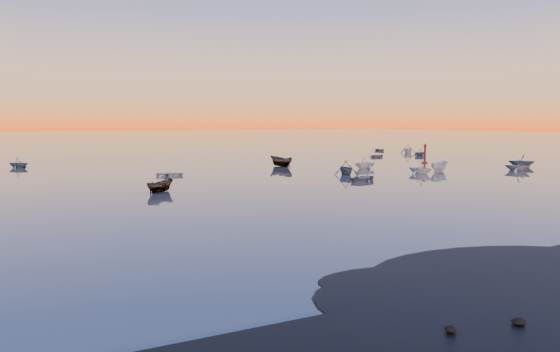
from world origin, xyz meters
TOP-DOWN VIEW (x-y plane):
  - ground at (0.00, 100.00)m, footprint 600.00×600.00m
  - moored_fleet at (0.00, 53.00)m, footprint 124.00×58.00m
  - boat_near_center at (26.45, 36.33)m, footprint 3.14×4.36m
  - boat_near_right at (21.89, 35.07)m, footprint 3.78×2.64m
  - channel_marker at (35.68, 48.92)m, footprint 0.96×0.96m

SIDE VIEW (x-z plane):
  - ground at x=0.00m, z-range 0.00..0.00m
  - moored_fleet at x=0.00m, z-range -0.60..0.60m
  - boat_near_center at x=26.45m, z-range -0.69..0.69m
  - boat_near_right at x=21.89m, z-range -0.61..0.61m
  - channel_marker at x=35.68m, z-range -0.36..3.04m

